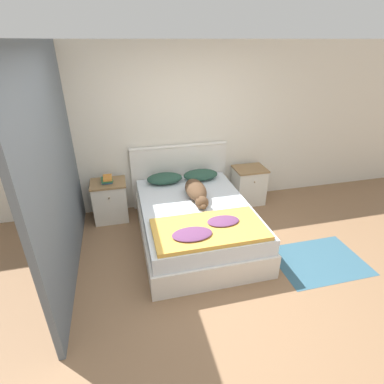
% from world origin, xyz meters
% --- Properties ---
extents(ground_plane, '(16.00, 16.00, 0.00)m').
position_xyz_m(ground_plane, '(0.00, 0.00, 0.00)').
color(ground_plane, '#896647').
extents(wall_back, '(9.00, 0.06, 2.55)m').
position_xyz_m(wall_back, '(0.00, 2.13, 1.27)').
color(wall_back, silver).
rests_on(wall_back, ground_plane).
extents(wall_side_left, '(0.06, 3.10, 2.55)m').
position_xyz_m(wall_side_left, '(-1.51, 1.05, 1.27)').
color(wall_side_left, slate).
rests_on(wall_side_left, ground_plane).
extents(bed, '(1.50, 2.07, 0.54)m').
position_xyz_m(bed, '(0.10, 1.00, 0.26)').
color(bed, silver).
rests_on(bed, ground_plane).
extents(headboard, '(1.58, 0.06, 1.06)m').
position_xyz_m(headboard, '(0.10, 2.06, 0.55)').
color(headboard, silver).
rests_on(headboard, ground_plane).
extents(nightstand_left, '(0.52, 0.44, 0.63)m').
position_xyz_m(nightstand_left, '(-1.05, 1.83, 0.32)').
color(nightstand_left, silver).
rests_on(nightstand_left, ground_plane).
extents(nightstand_right, '(0.52, 0.44, 0.63)m').
position_xyz_m(nightstand_right, '(1.25, 1.83, 0.32)').
color(nightstand_right, silver).
rests_on(nightstand_right, ground_plane).
extents(pillow_left, '(0.55, 0.35, 0.15)m').
position_xyz_m(pillow_left, '(-0.19, 1.81, 0.61)').
color(pillow_left, '#284C3D').
rests_on(pillow_left, bed).
extents(pillow_right, '(0.55, 0.35, 0.15)m').
position_xyz_m(pillow_right, '(0.39, 1.81, 0.61)').
color(pillow_right, '#284C3D').
rests_on(pillow_right, bed).
extents(quilt, '(1.32, 0.71, 0.09)m').
position_xyz_m(quilt, '(0.09, 0.37, 0.57)').
color(quilt, gold).
rests_on(quilt, bed).
extents(dog, '(0.28, 0.83, 0.23)m').
position_xyz_m(dog, '(0.17, 1.19, 0.64)').
color(dog, brown).
rests_on(dog, bed).
extents(book_stack, '(0.18, 0.22, 0.09)m').
position_xyz_m(book_stack, '(-1.05, 1.84, 0.68)').
color(book_stack, '#285689').
rests_on(book_stack, nightstand_left).
extents(rug, '(1.12, 0.83, 0.00)m').
position_xyz_m(rug, '(1.52, 0.13, 0.00)').
color(rug, '#335B70').
rests_on(rug, ground_plane).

